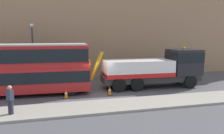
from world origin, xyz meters
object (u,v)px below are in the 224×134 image
at_px(recovery_tow_truck, 156,68).
at_px(street_lamp, 33,48).
at_px(traffic_cone_midway, 110,91).
at_px(pedestrian_onlooker, 10,100).
at_px(traffic_cone_near_bus, 66,94).
at_px(double_decker_bus, 18,67).

distance_m(recovery_tow_truck, street_lamp, 12.01).
bearing_deg(traffic_cone_midway, pedestrian_onlooker, -154.85).
bearing_deg(traffic_cone_midway, traffic_cone_near_bus, -178.31).
bearing_deg(recovery_tow_truck, traffic_cone_near_bus, -165.42).
height_order(recovery_tow_truck, traffic_cone_midway, recovery_tow_truck).
distance_m(double_decker_bus, street_lamp, 4.80).
distance_m(pedestrian_onlooker, traffic_cone_near_bus, 4.59).
bearing_deg(traffic_cone_near_bus, double_decker_bus, 152.22).
height_order(double_decker_bus, traffic_cone_midway, double_decker_bus).
relative_size(traffic_cone_near_bus, traffic_cone_midway, 1.00).
xyz_separation_m(recovery_tow_truck, pedestrian_onlooker, (-11.56, -4.90, -0.77)).
height_order(recovery_tow_truck, pedestrian_onlooker, recovery_tow_truck).
distance_m(pedestrian_onlooker, traffic_cone_midway, 7.49).
height_order(traffic_cone_midway, street_lamp, street_lamp).
relative_size(pedestrian_onlooker, traffic_cone_near_bus, 2.38).
distance_m(pedestrian_onlooker, street_lamp, 9.83).
xyz_separation_m(recovery_tow_truck, traffic_cone_near_bus, (-8.22, -1.83, -1.42)).
bearing_deg(double_decker_bus, traffic_cone_midway, -12.11).
bearing_deg(traffic_cone_near_bus, street_lamp, 113.12).
distance_m(recovery_tow_truck, pedestrian_onlooker, 12.58).
xyz_separation_m(traffic_cone_near_bus, street_lamp, (-2.74, 6.42, 3.13)).
relative_size(traffic_cone_midway, street_lamp, 0.12).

